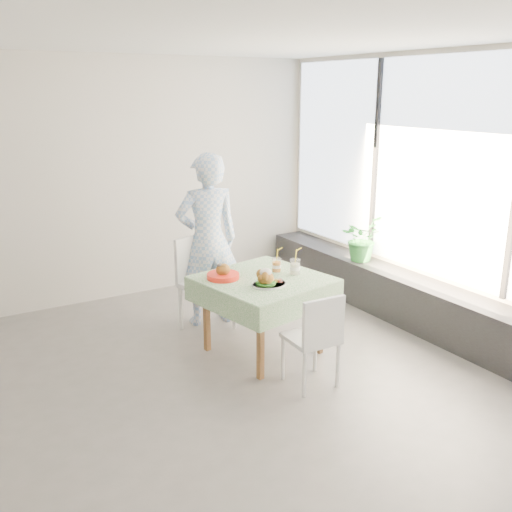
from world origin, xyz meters
TOP-DOWN VIEW (x-y plane):
  - floor at (0.00, 0.00)m, footprint 6.00×6.00m
  - ceiling at (0.00, 0.00)m, footprint 6.00×6.00m
  - wall_back at (0.00, 2.50)m, footprint 6.00×0.02m
  - wall_front at (0.00, -2.50)m, footprint 6.00×0.02m
  - wall_right at (3.00, 0.00)m, footprint 0.02×5.00m
  - window_pane at (2.97, 0.00)m, footprint 0.01×4.80m
  - window_ledge at (2.80, 0.00)m, footprint 0.40×4.80m
  - cafe_table at (1.08, 0.29)m, footprint 1.21×1.21m
  - chair_far at (0.87, 1.07)m, footprint 0.56×0.56m
  - chair_near at (1.10, -0.46)m, footprint 0.41×0.41m
  - diner at (0.97, 1.21)m, footprint 0.72×0.53m
  - main_dish at (1.00, 0.08)m, footprint 0.32×0.32m
  - juice_cup_orange at (1.29, 0.38)m, footprint 0.09×0.09m
  - juice_cup_lemonade at (1.40, 0.23)m, footprint 0.10×0.10m
  - second_dish at (0.76, 0.46)m, footprint 0.30×0.30m
  - potted_plant at (2.78, 0.87)m, footprint 0.60×0.57m

SIDE VIEW (x-z plane):
  - floor at x=0.00m, z-range 0.00..0.00m
  - window_ledge at x=2.80m, z-range 0.00..0.50m
  - chair_near at x=1.10m, z-range -0.16..0.67m
  - chair_far at x=0.87m, z-range -0.18..0.78m
  - cafe_table at x=1.08m, z-range 0.09..0.83m
  - potted_plant at x=2.78m, z-range 0.50..1.03m
  - second_dish at x=0.76m, z-range 0.71..0.85m
  - main_dish at x=1.00m, z-range 0.71..0.88m
  - juice_cup_orange at x=1.29m, z-range 0.67..0.93m
  - juice_cup_lemonade at x=1.40m, z-range 0.67..0.95m
  - diner at x=0.97m, z-range 0.00..1.82m
  - wall_back at x=0.00m, z-range 0.00..2.80m
  - wall_front at x=0.00m, z-range 0.00..2.80m
  - wall_right at x=3.00m, z-range 0.00..2.80m
  - window_pane at x=2.97m, z-range 0.56..2.74m
  - ceiling at x=0.00m, z-range 2.80..2.80m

